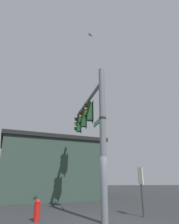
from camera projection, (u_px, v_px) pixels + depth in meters
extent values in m
plane|color=#2D3033|center=(105.00, 224.00, 7.35)|extent=(80.00, 80.00, 0.00)
cylinder|color=slate|center=(103.00, 137.00, 8.43)|extent=(0.28, 0.28, 6.71)
cylinder|color=slate|center=(87.00, 102.00, 11.71)|extent=(5.26, 1.13, 0.18)
cylinder|color=black|center=(90.00, 102.00, 11.17)|extent=(0.08, 0.08, 0.18)
cube|color=#194723|center=(90.00, 112.00, 10.97)|extent=(0.36, 0.30, 1.05)
sphere|color=#590F0F|center=(86.00, 106.00, 11.07)|extent=(0.22, 0.22, 0.22)
cube|color=#194723|center=(86.00, 104.00, 11.10)|extent=(0.24, 0.20, 0.03)
sphere|color=yellow|center=(86.00, 112.00, 10.95)|extent=(0.22, 0.22, 0.22)
cube|color=#194723|center=(86.00, 110.00, 10.98)|extent=(0.24, 0.20, 0.03)
sphere|color=#0F4C19|center=(86.00, 117.00, 10.84)|extent=(0.22, 0.22, 0.22)
cube|color=#194723|center=(86.00, 116.00, 10.87)|extent=(0.24, 0.20, 0.03)
cube|color=black|center=(93.00, 112.00, 10.98)|extent=(0.54, 0.03, 1.22)
cylinder|color=black|center=(84.00, 110.00, 12.47)|extent=(0.08, 0.08, 0.18)
cube|color=#194723|center=(84.00, 119.00, 12.27)|extent=(0.36, 0.30, 1.05)
sphere|color=#590F0F|center=(81.00, 113.00, 12.37)|extent=(0.22, 0.22, 0.22)
cube|color=#194723|center=(80.00, 112.00, 12.40)|extent=(0.24, 0.20, 0.03)
sphere|color=yellow|center=(81.00, 119.00, 12.26)|extent=(0.22, 0.22, 0.22)
cube|color=#194723|center=(80.00, 117.00, 12.29)|extent=(0.24, 0.20, 0.03)
sphere|color=#0F4C19|center=(81.00, 124.00, 12.14)|extent=(0.22, 0.22, 0.22)
cube|color=#194723|center=(80.00, 122.00, 12.17)|extent=(0.24, 0.20, 0.03)
cube|color=black|center=(86.00, 119.00, 12.29)|extent=(0.54, 0.03, 1.22)
cylinder|color=black|center=(79.00, 116.00, 13.77)|extent=(0.08, 0.08, 0.18)
cube|color=#194723|center=(79.00, 124.00, 13.58)|extent=(0.36, 0.30, 1.05)
sphere|color=#590F0F|center=(76.00, 120.00, 13.67)|extent=(0.22, 0.22, 0.22)
cube|color=#194723|center=(76.00, 118.00, 13.70)|extent=(0.24, 0.20, 0.03)
sphere|color=yellow|center=(76.00, 124.00, 13.56)|extent=(0.22, 0.22, 0.22)
cube|color=#194723|center=(76.00, 123.00, 13.59)|extent=(0.24, 0.20, 0.03)
sphere|color=#0F4C19|center=(76.00, 129.00, 13.45)|extent=(0.22, 0.22, 0.22)
cube|color=#194723|center=(76.00, 128.00, 13.48)|extent=(0.24, 0.20, 0.03)
cube|color=black|center=(81.00, 124.00, 13.59)|extent=(0.54, 0.03, 1.22)
cube|color=#147238|center=(97.00, 123.00, 9.39)|extent=(1.16, 0.24, 0.22)
cube|color=white|center=(97.00, 122.00, 9.39)|extent=(1.16, 0.22, 0.04)
cylinder|color=#262626|center=(102.00, 118.00, 8.71)|extent=(0.32, 0.32, 0.08)
ellipsoid|color=gray|center=(90.00, 35.00, 10.01)|extent=(0.19, 0.18, 0.06)
cube|color=gray|center=(90.00, 34.00, 10.00)|extent=(0.21, 0.21, 0.06)
cube|color=gray|center=(90.00, 35.00, 10.03)|extent=(0.21, 0.21, 0.06)
cube|color=#33473D|center=(47.00, 171.00, 17.65)|extent=(10.07, 10.14, 4.58)
cube|color=maroon|center=(39.00, 170.00, 21.41)|extent=(3.26, 7.17, 0.30)
cube|color=black|center=(49.00, 144.00, 18.44)|extent=(10.47, 10.55, 0.30)
cylinder|color=red|center=(37.00, 213.00, 7.80)|extent=(0.24, 0.24, 0.65)
sphere|color=red|center=(38.00, 202.00, 7.92)|extent=(0.23, 0.23, 0.23)
cylinder|color=red|center=(38.00, 211.00, 7.97)|extent=(0.12, 0.10, 0.10)
cylinder|color=#333333|center=(142.00, 200.00, 8.78)|extent=(0.08, 0.08, 1.40)
cube|color=silver|center=(140.00, 176.00, 9.12)|extent=(0.60, 0.04, 0.76)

